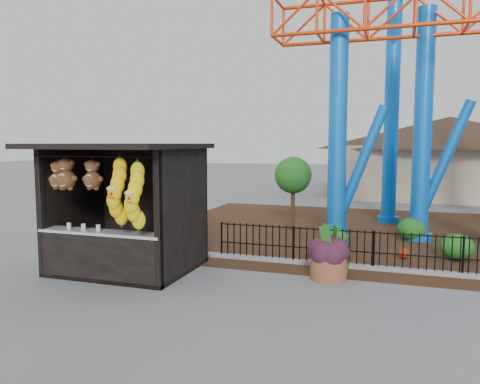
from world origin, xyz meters
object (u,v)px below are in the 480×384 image
(roller_coaster, at_px, (462,40))
(terracotta_planter, at_px, (328,268))
(prize_booth, at_px, (122,210))
(potted_plant, at_px, (341,260))

(roller_coaster, distance_m, terracotta_planter, 9.42)
(prize_booth, height_order, roller_coaster, roller_coaster)
(terracotta_planter, xyz_separation_m, potted_plant, (0.25, 0.25, 0.15))
(prize_booth, relative_size, terracotta_planter, 4.18)
(prize_booth, distance_m, roller_coaster, 11.96)
(prize_booth, xyz_separation_m, roller_coaster, (8.09, 7.32, 4.92))
(prize_booth, height_order, terracotta_planter, prize_booth)
(terracotta_planter, relative_size, potted_plant, 0.99)
(prize_booth, xyz_separation_m, potted_plant, (5.07, 1.24, -1.10))
(terracotta_planter, bearing_deg, prize_booth, -168.34)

